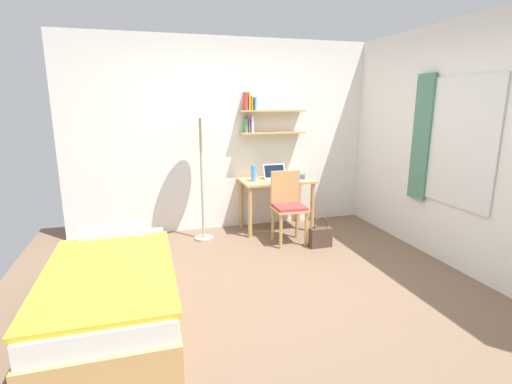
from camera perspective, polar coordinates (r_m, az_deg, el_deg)
ground_plane at (r=3.83m, az=3.21°, el=-14.15°), size 5.28×5.28×0.00m
wall_back at (r=5.36m, az=-3.75°, el=8.39°), size 4.40×0.27×2.60m
wall_right at (r=4.53m, az=28.42°, el=5.90°), size 0.10×4.40×2.60m
bed at (r=3.49m, az=-20.60°, el=-13.50°), size 0.99×1.96×0.54m
desk at (r=5.32m, az=3.02°, el=0.45°), size 0.99×0.58×0.72m
desk_chair at (r=4.87m, az=4.78°, el=-1.75°), size 0.41×0.39×0.91m
standing_lamp at (r=4.82m, az=-8.38°, el=11.31°), size 0.44×0.44×1.80m
laptop at (r=5.32m, az=2.86°, el=2.51°), size 0.32×0.22×0.20m
water_bottle at (r=5.14m, az=-0.34°, el=2.80°), size 0.07×0.07×0.22m
book_stack at (r=5.41m, az=6.19°, el=2.49°), size 0.15×0.25×0.08m
handbag at (r=4.85m, az=9.58°, el=-6.53°), size 0.27×0.12×0.39m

